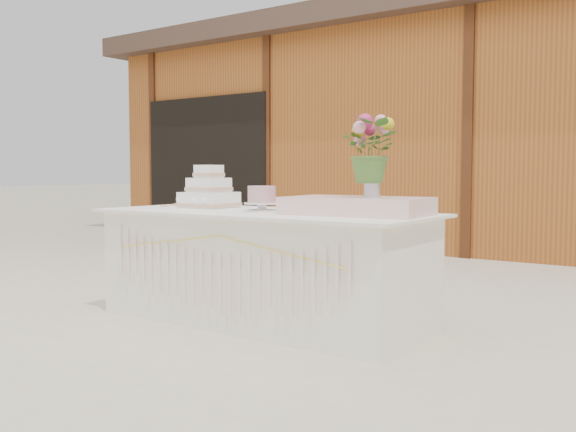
# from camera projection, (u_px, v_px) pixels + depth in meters

# --- Properties ---
(ground) EXTENTS (80.00, 80.00, 0.00)m
(ground) POSITION_uv_depth(u_px,v_px,m) (263.00, 321.00, 4.47)
(ground) COLOR beige
(ground) RESTS_ON ground
(barn) EXTENTS (12.60, 4.60, 3.30)m
(barn) POSITION_uv_depth(u_px,v_px,m) (516.00, 127.00, 9.24)
(barn) COLOR #9D4D20
(barn) RESTS_ON ground
(cake_table) EXTENTS (2.40, 1.00, 0.77)m
(cake_table) POSITION_uv_depth(u_px,v_px,m) (263.00, 266.00, 4.44)
(cake_table) COLOR white
(cake_table) RESTS_ON ground
(wedding_cake) EXTENTS (0.36, 0.36, 0.32)m
(wedding_cake) POSITION_uv_depth(u_px,v_px,m) (209.00, 193.00, 4.84)
(wedding_cake) COLOR white
(wedding_cake) RESTS_ON cake_table
(pink_cake_stand) EXTENTS (0.24, 0.24, 0.18)m
(pink_cake_stand) POSITION_uv_depth(u_px,v_px,m) (262.00, 197.00, 4.36)
(pink_cake_stand) COLOR white
(pink_cake_stand) RESTS_ON cake_table
(satin_runner) EXTENTS (0.92, 0.58, 0.11)m
(satin_runner) POSITION_uv_depth(u_px,v_px,m) (357.00, 206.00, 4.06)
(satin_runner) COLOR beige
(satin_runner) RESTS_ON cake_table
(flower_vase) EXTENTS (0.10, 0.10, 0.14)m
(flower_vase) POSITION_uv_depth(u_px,v_px,m) (372.00, 186.00, 3.98)
(flower_vase) COLOR silver
(flower_vase) RESTS_ON satin_runner
(bouquet) EXTENTS (0.39, 0.34, 0.40)m
(bouquet) POSITION_uv_depth(u_px,v_px,m) (372.00, 143.00, 3.96)
(bouquet) COLOR #436D2B
(bouquet) RESTS_ON flower_vase
(loose_flowers) EXTENTS (0.23, 0.36, 0.02)m
(loose_flowers) POSITION_uv_depth(u_px,v_px,m) (178.00, 205.00, 5.11)
(loose_flowers) COLOR #CD7D8B
(loose_flowers) RESTS_ON cake_table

